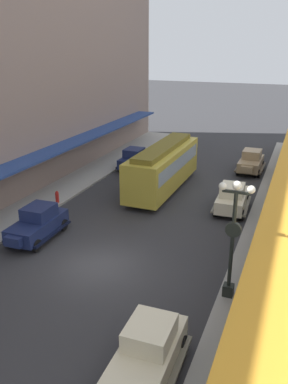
% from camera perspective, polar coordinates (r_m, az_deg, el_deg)
% --- Properties ---
extents(ground_plane, '(200.00, 200.00, 0.00)m').
position_cam_1_polar(ground_plane, '(20.31, -6.39, -10.28)').
color(ground_plane, '#2D2D30').
extents(sidewalk_right, '(3.00, 60.00, 0.15)m').
position_cam_1_polar(sidewalk_right, '(18.43, 15.40, -14.19)').
color(sidewalk_right, '#99968E').
rests_on(sidewalk_right, ground).
extents(parked_car_0, '(2.18, 4.28, 1.84)m').
position_cam_1_polar(parked_car_0, '(35.30, 14.89, 4.27)').
color(parked_car_0, '#997F5B').
rests_on(parked_car_0, ground).
extents(parked_car_1, '(2.23, 4.29, 1.84)m').
position_cam_1_polar(parked_car_1, '(14.01, 0.52, -21.53)').
color(parked_car_1, beige).
rests_on(parked_car_1, ground).
extents(parked_car_2, '(2.25, 4.30, 1.84)m').
position_cam_1_polar(parked_car_2, '(23.19, -14.80, -4.18)').
color(parked_car_2, '#19234C').
rests_on(parked_car_2, ground).
extents(parked_car_3, '(2.18, 4.27, 1.84)m').
position_cam_1_polar(parked_car_3, '(34.98, -1.29, 4.81)').
color(parked_car_3, '#19234C').
rests_on(parked_car_3, ground).
extents(parked_car_4, '(2.28, 4.31, 1.84)m').
position_cam_1_polar(parked_car_4, '(26.69, 12.36, -0.68)').
color(parked_car_4, beige).
rests_on(parked_car_4, ground).
extents(streetcar, '(2.59, 9.62, 3.46)m').
position_cam_1_polar(streetcar, '(29.49, 2.74, 3.76)').
color(streetcar, gold).
rests_on(streetcar, ground).
extents(lamp_post_with_clock, '(1.42, 0.44, 5.16)m').
position_cam_1_polar(lamp_post_with_clock, '(16.78, 12.44, -6.01)').
color(lamp_post_with_clock, black).
rests_on(lamp_post_with_clock, sidewalk_right).
extents(fire_hydrant, '(0.24, 0.24, 0.82)m').
position_cam_1_polar(fire_hydrant, '(27.80, -12.18, -0.65)').
color(fire_hydrant, '#B21E19').
rests_on(fire_hydrant, sidewalk_left).
extents(pedestrian_0, '(0.36, 0.24, 1.64)m').
position_cam_1_polar(pedestrian_0, '(18.61, 15.67, -10.51)').
color(pedestrian_0, '#2D2D33').
rests_on(pedestrian_0, sidewalk_right).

